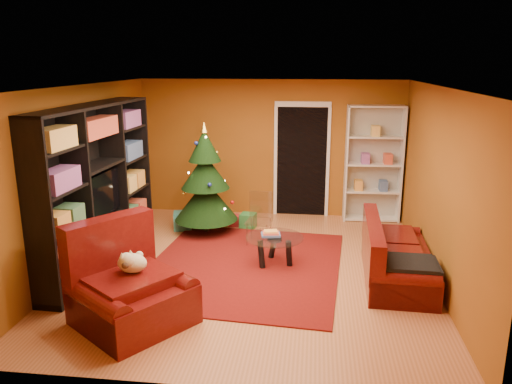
# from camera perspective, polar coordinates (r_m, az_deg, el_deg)

# --- Properties ---
(floor) EXTENTS (5.00, 5.50, 0.05)m
(floor) POSITION_cam_1_polar(r_m,az_deg,el_deg) (7.35, -0.38, -8.93)
(floor) COLOR #AB6338
(floor) RESTS_ON ground
(ceiling) EXTENTS (5.00, 5.50, 0.05)m
(ceiling) POSITION_cam_1_polar(r_m,az_deg,el_deg) (6.74, -0.42, 12.18)
(ceiling) COLOR silver
(ceiling) RESTS_ON wall_back
(wall_back) EXTENTS (5.00, 0.05, 2.60)m
(wall_back) POSITION_cam_1_polar(r_m,az_deg,el_deg) (9.63, 1.69, 5.02)
(wall_back) COLOR #915318
(wall_back) RESTS_ON ground
(wall_left) EXTENTS (0.05, 5.50, 2.60)m
(wall_left) POSITION_cam_1_polar(r_m,az_deg,el_deg) (7.66, -19.50, 1.63)
(wall_left) COLOR #915318
(wall_left) RESTS_ON ground
(wall_right) EXTENTS (0.05, 5.50, 2.60)m
(wall_right) POSITION_cam_1_polar(r_m,az_deg,el_deg) (7.07, 20.35, 0.52)
(wall_right) COLOR #915318
(wall_right) RESTS_ON ground
(doorway) EXTENTS (1.06, 0.60, 2.16)m
(doorway) POSITION_cam_1_polar(r_m,az_deg,el_deg) (9.60, 5.23, 3.41)
(doorway) COLOR black
(doorway) RESTS_ON floor
(rug) EXTENTS (3.00, 3.42, 0.02)m
(rug) POSITION_cam_1_polar(r_m,az_deg,el_deg) (7.41, -1.40, -8.43)
(rug) COLOR maroon
(rug) RESTS_ON floor
(media_unit) EXTENTS (0.60, 3.07, 2.34)m
(media_unit) POSITION_cam_1_polar(r_m,az_deg,el_deg) (7.55, -17.83, 0.58)
(media_unit) COLOR black
(media_unit) RESTS_ON floor
(christmas_tree) EXTENTS (1.25, 1.25, 1.96)m
(christmas_tree) POSITION_cam_1_polar(r_m,az_deg,el_deg) (8.63, -5.81, 1.41)
(christmas_tree) COLOR black
(christmas_tree) RESTS_ON floor
(gift_box_teal) EXTENTS (0.38, 0.38, 0.31)m
(gift_box_teal) POSITION_cam_1_polar(r_m,az_deg,el_deg) (9.05, -8.39, -3.25)
(gift_box_teal) COLOR teal
(gift_box_teal) RESTS_ON floor
(gift_box_green) EXTENTS (0.30, 0.30, 0.26)m
(gift_box_green) POSITION_cam_1_polar(r_m,az_deg,el_deg) (9.02, -0.91, -3.29)
(gift_box_green) COLOR #247433
(gift_box_green) RESTS_ON floor
(gift_box_red) EXTENTS (0.21, 0.21, 0.20)m
(gift_box_red) POSITION_cam_1_polar(r_m,az_deg,el_deg) (9.15, -2.48, -3.26)
(gift_box_red) COLOR maroon
(gift_box_red) RESTS_ON floor
(white_bookshelf) EXTENTS (1.03, 0.40, 2.21)m
(white_bookshelf) POSITION_cam_1_polar(r_m,az_deg,el_deg) (9.49, 13.27, 3.11)
(white_bookshelf) COLOR white
(white_bookshelf) RESTS_ON floor
(armchair) EXTENTS (1.71, 1.71, 0.96)m
(armchair) POSITION_cam_1_polar(r_m,az_deg,el_deg) (5.90, -13.97, -10.25)
(armchair) COLOR #4B0B09
(armchair) RESTS_ON rug
(dog) EXTENTS (0.48, 0.50, 0.31)m
(dog) POSITION_cam_1_polar(r_m,az_deg,el_deg) (5.87, -13.97, -7.89)
(dog) COLOR beige
(dog) RESTS_ON armchair
(sofa) EXTENTS (0.94, 1.95, 0.82)m
(sofa) POSITION_cam_1_polar(r_m,az_deg,el_deg) (7.14, 15.92, -6.47)
(sofa) COLOR #4B0B09
(sofa) RESTS_ON rug
(coffee_table) EXTENTS (0.98, 0.98, 0.53)m
(coffee_table) POSITION_cam_1_polar(r_m,az_deg,el_deg) (7.40, 2.12, -6.68)
(coffee_table) COLOR gray
(coffee_table) RESTS_ON rug
(acrylic_chair) EXTENTS (0.44, 0.47, 0.77)m
(acrylic_chair) POSITION_cam_1_polar(r_m,az_deg,el_deg) (8.15, 0.34, -3.41)
(acrylic_chair) COLOR #66605B
(acrylic_chair) RESTS_ON rug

